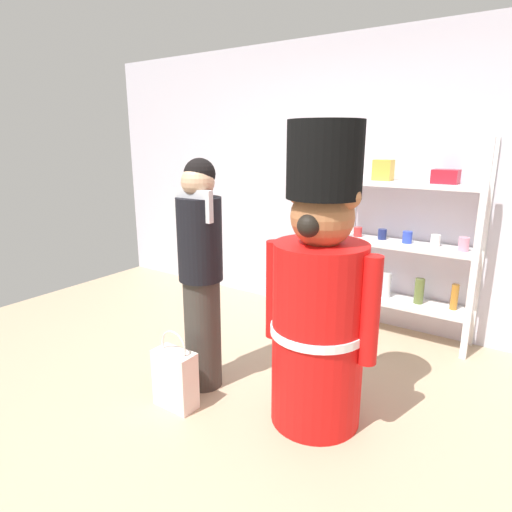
# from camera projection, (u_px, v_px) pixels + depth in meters

# --- Properties ---
(ground_plane) EXTENTS (6.40, 6.40, 0.00)m
(ground_plane) POSITION_uv_depth(u_px,v_px,m) (224.00, 435.00, 2.58)
(ground_plane) COLOR tan
(back_wall) EXTENTS (6.40, 0.12, 2.60)m
(back_wall) POSITION_uv_depth(u_px,v_px,m) (371.00, 184.00, 3.99)
(back_wall) COLOR silver
(back_wall) RESTS_ON ground_plane
(merchandise_shelf) EXTENTS (1.16, 0.35, 1.71)m
(merchandise_shelf) POSITION_uv_depth(u_px,v_px,m) (407.00, 240.00, 3.70)
(merchandise_shelf) COLOR white
(merchandise_shelf) RESTS_ON ground_plane
(teddy_bear_guard) EXTENTS (0.72, 0.57, 1.79)m
(teddy_bear_guard) POSITION_uv_depth(u_px,v_px,m) (319.00, 299.00, 2.54)
(teddy_bear_guard) COLOR red
(teddy_bear_guard) RESTS_ON ground_plane
(person_shopper) EXTENTS (0.31, 0.30, 1.58)m
(person_shopper) POSITION_uv_depth(u_px,v_px,m) (201.00, 271.00, 2.91)
(person_shopper) COLOR #38332D
(person_shopper) RESTS_ON ground_plane
(shopping_bag) EXTENTS (0.28, 0.15, 0.53)m
(shopping_bag) POSITION_uv_depth(u_px,v_px,m) (175.00, 378.00, 2.81)
(shopping_bag) COLOR silver
(shopping_bag) RESTS_ON ground_plane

